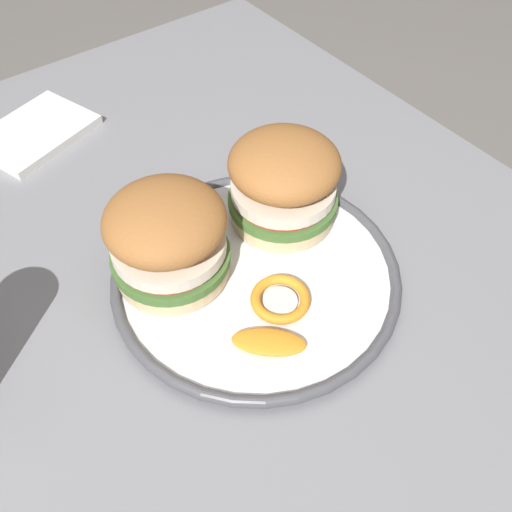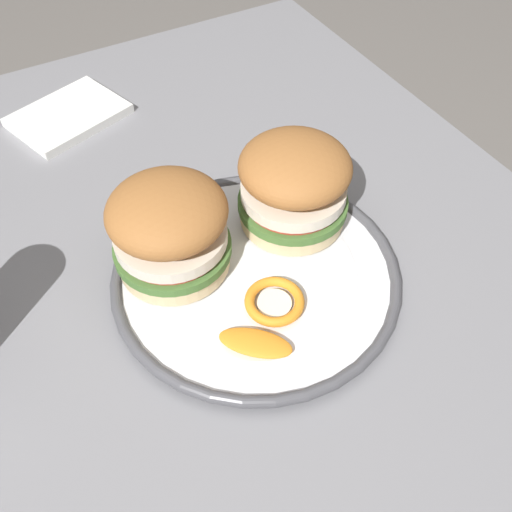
% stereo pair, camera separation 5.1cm
% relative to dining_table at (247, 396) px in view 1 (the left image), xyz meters
% --- Properties ---
extents(dining_table, '(1.17, 0.84, 0.72)m').
position_rel_dining_table_xyz_m(dining_table, '(0.00, 0.00, 0.00)').
color(dining_table, gray).
rests_on(dining_table, ground).
extents(dinner_plate, '(0.30, 0.30, 0.02)m').
position_rel_dining_table_xyz_m(dinner_plate, '(-0.06, 0.06, 0.11)').
color(dinner_plate, white).
rests_on(dinner_plate, dining_table).
extents(sandwich_half_left, '(0.12, 0.12, 0.10)m').
position_rel_dining_table_xyz_m(sandwich_half_left, '(-0.11, -0.01, 0.17)').
color(sandwich_half_left, beige).
rests_on(sandwich_half_left, dinner_plate).
extents(sandwich_half_right, '(0.12, 0.12, 0.10)m').
position_rel_dining_table_xyz_m(sandwich_half_right, '(-0.10, 0.13, 0.17)').
color(sandwich_half_right, beige).
rests_on(sandwich_half_right, dinner_plate).
extents(orange_peel_curled, '(0.08, 0.08, 0.01)m').
position_rel_dining_table_xyz_m(orange_peel_curled, '(-0.01, 0.05, 0.13)').
color(orange_peel_curled, orange).
rests_on(orange_peel_curled, dinner_plate).
extents(orange_peel_strip_long, '(0.07, 0.07, 0.01)m').
position_rel_dining_table_xyz_m(orange_peel_strip_long, '(0.02, 0.01, 0.13)').
color(orange_peel_strip_long, orange).
rests_on(orange_peel_strip_long, dinner_plate).
extents(folded_napkin, '(0.15, 0.17, 0.01)m').
position_rel_dining_table_xyz_m(folded_napkin, '(-0.43, -0.03, 0.11)').
color(folded_napkin, white).
rests_on(folded_napkin, dining_table).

